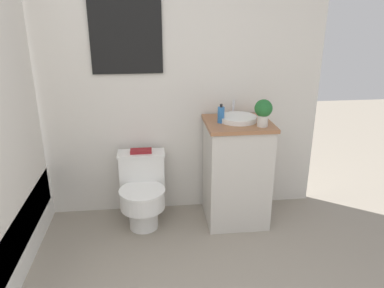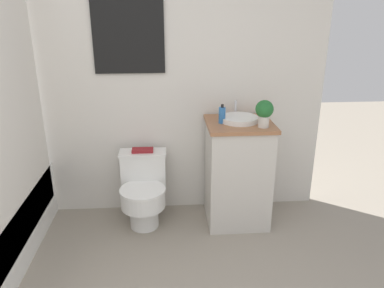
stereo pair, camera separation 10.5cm
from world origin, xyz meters
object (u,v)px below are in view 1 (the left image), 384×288
book_on_tank (141,151)px  sink (238,118)px  potted_plant (263,111)px  soap_bottle (221,115)px  toilet (143,191)px

book_on_tank → sink: bearing=-7.8°
potted_plant → sink: bearing=133.1°
sink → potted_plant: 0.25m
soap_bottle → potted_plant: 0.33m
soap_bottle → potted_plant: bearing=-23.8°
potted_plant → book_on_tank: bearing=163.9°
soap_bottle → book_on_tank: 0.74m
sink → soap_bottle: size_ratio=2.25×
soap_bottle → sink: bearing=12.9°
potted_plant → book_on_tank: potted_plant is taller
sink → potted_plant: (0.16, -0.17, 0.10)m
toilet → soap_bottle: soap_bottle is taller
sink → book_on_tank: (-0.79, 0.11, -0.29)m
soap_bottle → potted_plant: potted_plant is taller
soap_bottle → book_on_tank: soap_bottle is taller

